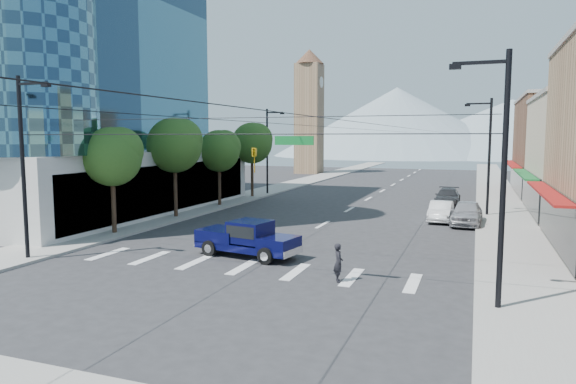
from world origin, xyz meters
name	(u,v)px	position (x,y,z in m)	size (l,w,h in m)	color
ground	(233,275)	(0.00, 0.00, 0.00)	(160.00, 160.00, 0.00)	#28282B
sidewalk_left	(289,185)	(-12.00, 40.00, 0.07)	(4.00, 120.00, 0.15)	gray
sidewalk_right	(496,192)	(12.00, 40.00, 0.07)	(4.00, 120.00, 0.15)	gray
office_tower	(23,37)	(-26.26, 13.85, 14.45)	(29.50, 27.00, 30.00)	#B7B7B2
clock_tower	(309,109)	(-16.50, 62.00, 10.64)	(4.80, 4.80, 20.40)	#8C6B4C
mountain_left	(397,122)	(-15.00, 150.00, 11.00)	(80.00, 80.00, 22.00)	gray
mountain_right	(512,128)	(20.00, 160.00, 9.00)	(90.00, 90.00, 18.00)	gray
tree_near	(115,155)	(-11.07, 6.10, 4.99)	(3.65, 3.64, 6.71)	black
tree_midnear	(177,144)	(-11.07, 13.10, 5.59)	(4.09, 4.09, 7.52)	black
tree_midfar	(221,150)	(-11.07, 20.10, 4.99)	(3.65, 3.64, 6.71)	black
tree_far	(253,142)	(-11.07, 27.10, 5.59)	(4.09, 4.09, 7.52)	black
signal_rig	(225,172)	(0.19, -1.00, 4.64)	(21.80, 0.20, 9.00)	black
lamp_pole_nw	(268,148)	(-10.67, 30.00, 4.94)	(2.00, 0.25, 9.00)	black
lamp_pole_ne	(488,152)	(10.67, 22.00, 4.94)	(2.00, 0.25, 9.00)	black
pickup_truck	(247,238)	(-0.96, 3.54, 0.97)	(5.73, 2.87, 1.86)	#08093A
pedestrian	(338,263)	(4.59, 0.68, 0.82)	(0.60, 0.39, 1.64)	black
parked_car_near	(467,213)	(9.40, 17.38, 0.85)	(2.00, 4.97, 1.69)	#A6A5AA
parked_car_mid	(441,211)	(7.60, 18.46, 0.72)	(1.52, 4.37, 1.44)	white
parked_car_far	(448,197)	(7.60, 27.60, 0.75)	(2.11, 5.19, 1.51)	#303033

